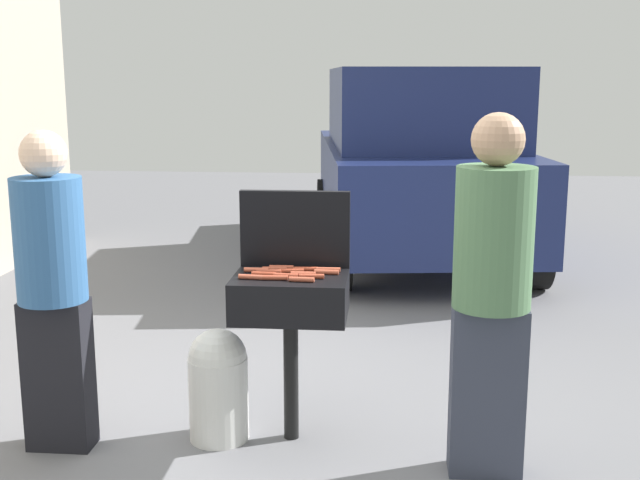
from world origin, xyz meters
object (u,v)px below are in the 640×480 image
object	(u,v)px
hot_dog_5	(286,276)
propane_tank	(218,382)
hot_dog_14	(256,270)
parked_minivan	(415,162)
hot_dog_1	(306,269)
person_left	(52,281)
hot_dog_7	(264,274)
hot_dog_8	(312,276)
hot_dog_3	(292,271)
person_right	(492,285)
hot_dog_2	(328,270)
hot_dog_4	(303,274)
hot_dog_0	(269,272)
hot_dog_12	(302,279)
hot_dog_11	(281,268)
bbq_grill	(290,302)
hot_dog_13	(327,272)
hot_dog_6	(275,269)
hot_dog_9	(251,277)
hot_dog_10	(275,278)

from	to	relation	value
hot_dog_5	propane_tank	world-z (taller)	hot_dog_5
hot_dog_14	parked_minivan	world-z (taller)	parked_minivan
hot_dog_1	person_left	distance (m)	1.31
hot_dog_7	hot_dog_8	bearing A→B (deg)	-5.02
hot_dog_3	hot_dog_7	xyz separation A→B (m)	(-0.14, -0.08, 0.00)
hot_dog_8	person_right	xyz separation A→B (m)	(0.89, -0.26, 0.04)
hot_dog_2	hot_dog_4	bearing A→B (deg)	-139.43
hot_dog_1	person_left	world-z (taller)	person_left
hot_dog_7	parked_minivan	bearing A→B (deg)	79.01
hot_dog_0	hot_dog_7	size ratio (longest dim) A/B	1.00
hot_dog_7	hot_dog_3	bearing A→B (deg)	30.88
hot_dog_1	hot_dog_12	bearing A→B (deg)	-89.28
hot_dog_7	hot_dog_14	world-z (taller)	same
propane_tank	hot_dog_11	bearing A→B (deg)	29.17
hot_dog_2	hot_dog_8	world-z (taller)	same
propane_tank	person_left	world-z (taller)	person_left
propane_tank	hot_dog_14	bearing A→B (deg)	30.27
hot_dog_1	person_right	bearing A→B (deg)	-23.60
bbq_grill	hot_dog_2	xyz separation A→B (m)	(0.19, 0.11, 0.15)
hot_dog_12	hot_dog_5	bearing A→B (deg)	141.45
parked_minivan	hot_dog_13	bearing A→B (deg)	75.88
hot_dog_5	hot_dog_12	world-z (taller)	same
hot_dog_6	hot_dog_11	distance (m)	0.05
hot_dog_1	hot_dog_2	distance (m)	0.12
bbq_grill	hot_dog_9	distance (m)	0.26
hot_dog_6	hot_dog_0	bearing A→B (deg)	-109.42
hot_dog_8	hot_dog_14	xyz separation A→B (m)	(-0.31, 0.11, 0.00)
bbq_grill	hot_dog_7	xyz separation A→B (m)	(-0.14, -0.02, 0.15)
hot_dog_2	hot_dog_13	distance (m)	0.05
hot_dog_1	hot_dog_3	size ratio (longest dim) A/B	1.00
bbq_grill	hot_dog_5	xyz separation A→B (m)	(-0.02, -0.04, 0.15)
hot_dog_8	parked_minivan	xyz separation A→B (m)	(0.66, 4.71, 0.11)
hot_dog_1	hot_dog_9	distance (m)	0.33
hot_dog_13	person_left	world-z (taller)	person_left
hot_dog_5	propane_tank	distance (m)	0.70
person_left	hot_dog_14	bearing A→B (deg)	18.20
hot_dog_5	hot_dog_10	bearing A→B (deg)	-135.72
hot_dog_7	hot_dog_10	xyz separation A→B (m)	(0.07, -0.07, 0.00)
hot_dog_0	hot_dog_12	distance (m)	0.24
hot_dog_5	hot_dog_14	bearing A→B (deg)	147.78
hot_dog_5	hot_dog_10	size ratio (longest dim) A/B	1.00
bbq_grill	person_left	distance (m)	1.23
hot_dog_4	parked_minivan	xyz separation A→B (m)	(0.71, 4.66, 0.11)
hot_dog_0	hot_dog_3	distance (m)	0.12
hot_dog_13	person_right	size ratio (longest dim) A/B	0.07
hot_dog_1	person_left	xyz separation A→B (m)	(-1.27, -0.32, -0.01)
hot_dog_14	hot_dog_6	bearing A→B (deg)	17.80
hot_dog_9	hot_dog_13	xyz separation A→B (m)	(0.38, 0.14, 0.00)
hot_dog_14	hot_dog_3	bearing A→B (deg)	-1.99
hot_dog_10	person_left	distance (m)	1.14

